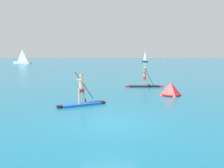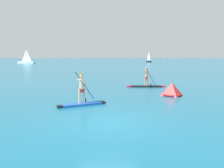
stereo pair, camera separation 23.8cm
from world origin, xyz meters
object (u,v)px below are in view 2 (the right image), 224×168
Objects in this scene: race_marker_buoy at (171,90)px; paddleboarder_mid_center at (81,99)px; paddleboarder_far_right at (146,83)px; sailboat_right_horizon at (148,61)px; sailboat_left_horizon at (26,62)px.

paddleboarder_mid_center is at bearing -151.38° from race_marker_buoy.
paddleboarder_far_right is at bearing 104.93° from race_marker_buoy.
race_marker_buoy is 0.27× the size of sailboat_right_horizon.
race_marker_buoy is at bearing -76.96° from paddleboarder_far_right.
paddleboarder_mid_center is 73.16m from sailboat_left_horizon.
paddleboarder_far_right reaches higher than race_marker_buoy.
sailboat_right_horizon is at bearing 82.24° from race_marker_buoy.
race_marker_buoy is at bearing 1.44° from paddleboarder_mid_center.
paddleboarder_mid_center is at bearing 166.58° from sailboat_right_horizon.
sailboat_right_horizon reaches higher than race_marker_buoy.
sailboat_left_horizon reaches higher than paddleboarder_far_right.
paddleboarder_far_right is 68.22m from sailboat_left_horizon.
paddleboarder_far_right is (4.90, 7.83, -0.05)m from paddleboarder_mid_center.
race_marker_buoy is 72.75m from sailboat_left_horizon.
race_marker_buoy is at bearing -47.81° from sailboat_left_horizon.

